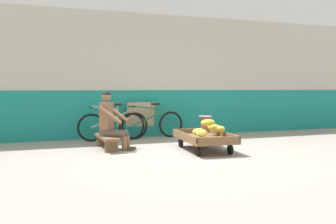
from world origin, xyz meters
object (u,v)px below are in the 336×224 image
(low_bench, at_px, (107,139))
(vendor_seated, at_px, (111,121))
(plastic_crate, at_px, (205,135))
(bicycle_far_left, at_px, (152,124))
(weighing_scale, at_px, (205,122))
(bicycle_near_left, at_px, (113,125))
(sign_board, at_px, (140,120))
(banana_cart, at_px, (204,138))

(low_bench, distance_m, vendor_seated, 0.38)
(low_bench, xyz_separation_m, plastic_crate, (2.25, 0.20, -0.05))
(bicycle_far_left, bearing_deg, plastic_crate, -44.48)
(vendor_seated, distance_m, bicycle_far_left, 1.71)
(vendor_seated, xyz_separation_m, weighing_scale, (2.17, 0.24, -0.11))
(vendor_seated, height_order, plastic_crate, vendor_seated)
(weighing_scale, bearing_deg, plastic_crate, 90.00)
(bicycle_near_left, bearing_deg, sign_board, 25.11)
(vendor_seated, distance_m, bicycle_near_left, 1.22)
(weighing_scale, xyz_separation_m, sign_board, (-1.18, 1.28, -0.02))
(low_bench, bearing_deg, plastic_crate, 5.02)
(banana_cart, relative_size, weighing_scale, 4.94)
(vendor_seated, xyz_separation_m, plastic_crate, (2.17, 0.24, -0.42))
(low_bench, xyz_separation_m, vendor_seated, (0.08, -0.05, 0.37))
(plastic_crate, relative_size, sign_board, 0.41)
(low_bench, relative_size, bicycle_far_left, 0.67)
(banana_cart, height_order, low_bench, banana_cart)
(banana_cart, bearing_deg, bicycle_near_left, 126.49)
(weighing_scale, bearing_deg, vendor_seated, -173.66)
(banana_cart, distance_m, bicycle_far_left, 2.02)
(banana_cart, distance_m, sign_board, 2.39)
(bicycle_near_left, distance_m, bicycle_far_left, 0.94)
(banana_cart, relative_size, sign_board, 1.69)
(low_bench, xyz_separation_m, sign_board, (1.07, 1.48, 0.24))
(banana_cart, distance_m, vendor_seated, 1.88)
(bicycle_near_left, xyz_separation_m, sign_board, (0.74, 0.34, 0.08))
(low_bench, relative_size, plastic_crate, 3.10)
(weighing_scale, bearing_deg, bicycle_far_left, 135.48)
(plastic_crate, relative_size, weighing_scale, 1.20)
(plastic_crate, bearing_deg, bicycle_near_left, 153.97)
(low_bench, relative_size, weighing_scale, 3.72)
(banana_cart, relative_size, bicycle_near_left, 0.89)
(low_bench, height_order, plastic_crate, plastic_crate)
(low_bench, height_order, bicycle_near_left, bicycle_near_left)
(plastic_crate, bearing_deg, banana_cart, -115.81)
(low_bench, height_order, weighing_scale, weighing_scale)
(sign_board, bearing_deg, banana_cart, -73.05)
(vendor_seated, bearing_deg, plastic_crate, 6.37)
(banana_cart, height_order, weighing_scale, weighing_scale)
(plastic_crate, relative_size, bicycle_far_left, 0.22)
(plastic_crate, xyz_separation_m, sign_board, (-1.18, 1.28, 0.28))
(banana_cart, height_order, bicycle_near_left, bicycle_near_left)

